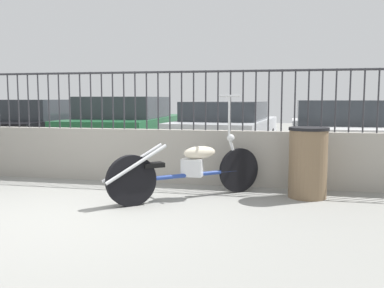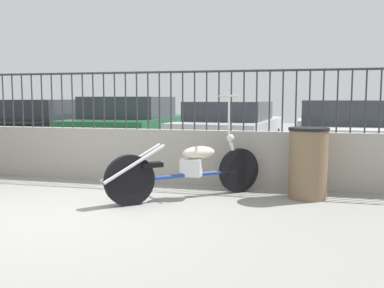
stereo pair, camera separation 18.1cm
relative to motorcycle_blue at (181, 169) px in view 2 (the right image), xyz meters
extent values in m
plane|color=gray|center=(-1.15, -1.19, -0.41)|extent=(40.00, 40.00, 0.00)
cube|color=#9E998E|center=(-1.15, 1.09, 0.02)|extent=(10.52, 0.18, 0.87)
cylinder|color=#2D2D33|center=(-3.58, 1.09, 0.92)|extent=(0.02, 0.02, 0.94)
cylinder|color=#2D2D33|center=(-3.39, 1.09, 0.92)|extent=(0.02, 0.02, 0.94)
cylinder|color=#2D2D33|center=(-3.20, 1.09, 0.92)|extent=(0.02, 0.02, 0.94)
cylinder|color=#2D2D33|center=(-3.00, 1.09, 0.92)|extent=(0.02, 0.02, 0.94)
cylinder|color=#2D2D33|center=(-2.81, 1.09, 0.92)|extent=(0.02, 0.02, 0.94)
cylinder|color=#2D2D33|center=(-2.61, 1.09, 0.92)|extent=(0.02, 0.02, 0.94)
cylinder|color=#2D2D33|center=(-2.42, 1.09, 0.92)|extent=(0.02, 0.02, 0.94)
cylinder|color=#2D2D33|center=(-2.22, 1.09, 0.92)|extent=(0.02, 0.02, 0.94)
cylinder|color=#2D2D33|center=(-2.03, 1.09, 0.92)|extent=(0.02, 0.02, 0.94)
cylinder|color=#2D2D33|center=(-1.83, 1.09, 0.92)|extent=(0.02, 0.02, 0.94)
cylinder|color=#2D2D33|center=(-1.64, 1.09, 0.92)|extent=(0.02, 0.02, 0.94)
cylinder|color=#2D2D33|center=(-1.44, 1.09, 0.92)|extent=(0.02, 0.02, 0.94)
cylinder|color=#2D2D33|center=(-1.25, 1.09, 0.92)|extent=(0.02, 0.02, 0.94)
cylinder|color=#2D2D33|center=(-1.05, 1.09, 0.92)|extent=(0.02, 0.02, 0.94)
cylinder|color=#2D2D33|center=(-0.86, 1.09, 0.92)|extent=(0.02, 0.02, 0.94)
cylinder|color=#2D2D33|center=(-0.66, 1.09, 0.92)|extent=(0.02, 0.02, 0.94)
cylinder|color=#2D2D33|center=(-0.47, 1.09, 0.92)|extent=(0.02, 0.02, 0.94)
cylinder|color=#2D2D33|center=(-0.27, 1.09, 0.92)|extent=(0.02, 0.02, 0.94)
cylinder|color=#2D2D33|center=(-0.08, 1.09, 0.92)|extent=(0.02, 0.02, 0.94)
cylinder|color=#2D2D33|center=(0.12, 1.09, 0.92)|extent=(0.02, 0.02, 0.94)
cylinder|color=#2D2D33|center=(0.31, 1.09, 0.92)|extent=(0.02, 0.02, 0.94)
cylinder|color=#2D2D33|center=(0.51, 1.09, 0.92)|extent=(0.02, 0.02, 0.94)
cylinder|color=#2D2D33|center=(0.70, 1.09, 0.92)|extent=(0.02, 0.02, 0.94)
cylinder|color=#2D2D33|center=(0.90, 1.09, 0.92)|extent=(0.02, 0.02, 0.94)
cylinder|color=#2D2D33|center=(1.09, 1.09, 0.92)|extent=(0.02, 0.02, 0.94)
cylinder|color=#2D2D33|center=(1.29, 1.09, 0.92)|extent=(0.02, 0.02, 0.94)
cylinder|color=#2D2D33|center=(1.48, 1.09, 0.92)|extent=(0.02, 0.02, 0.94)
cylinder|color=#2D2D33|center=(1.68, 1.09, 0.92)|extent=(0.02, 0.02, 0.94)
cylinder|color=#2D2D33|center=(1.87, 1.09, 0.92)|extent=(0.02, 0.02, 0.94)
cylinder|color=#2D2D33|center=(2.07, 1.09, 0.92)|extent=(0.02, 0.02, 0.94)
cylinder|color=#2D2D33|center=(2.26, 1.09, 0.92)|extent=(0.02, 0.02, 0.94)
cylinder|color=#2D2D33|center=(2.46, 1.09, 0.92)|extent=(0.02, 0.02, 0.94)
cylinder|color=#2D2D33|center=(2.65, 1.09, 0.92)|extent=(0.02, 0.02, 0.94)
cylinder|color=#2D2D33|center=(-1.15, 1.09, 1.37)|extent=(10.52, 0.04, 0.04)
cylinder|color=black|center=(0.70, 0.62, -0.09)|extent=(0.52, 0.47, 0.65)
cylinder|color=black|center=(-0.55, -0.48, -0.09)|extent=(0.56, 0.50, 0.66)
cylinder|color=navy|center=(0.08, 0.07, -0.09)|extent=(1.19, 1.05, 0.06)
cube|color=silver|center=(0.12, 0.10, 0.01)|extent=(0.28, 0.18, 0.24)
ellipsoid|color=beige|center=(0.21, 0.18, 0.21)|extent=(0.50, 0.47, 0.18)
cube|color=black|center=(-0.32, -0.28, 0.09)|extent=(0.32, 0.30, 0.06)
cylinder|color=silver|center=(0.64, 0.56, 0.16)|extent=(0.20, 0.18, 0.51)
sphere|color=silver|center=(0.59, 0.52, 0.39)|extent=(0.11, 0.11, 0.11)
cylinder|color=silver|center=(0.57, 0.50, 0.70)|extent=(0.03, 0.03, 0.58)
cylinder|color=silver|center=(0.57, 0.50, 0.99)|extent=(0.36, 0.41, 0.03)
cylinder|color=silver|center=(-0.46, -0.50, 0.13)|extent=(0.65, 0.58, 0.47)
cylinder|color=silver|center=(-0.55, -0.39, 0.13)|extent=(0.65, 0.58, 0.47)
cylinder|color=brown|center=(1.67, 0.49, 0.05)|extent=(0.52, 0.52, 0.93)
cylinder|color=black|center=(1.67, 0.49, 0.54)|extent=(0.55, 0.55, 0.04)
cylinder|color=black|center=(-5.57, 5.18, -0.09)|extent=(0.17, 0.65, 0.64)
cylinder|color=black|center=(-3.97, 5.33, -0.09)|extent=(0.17, 0.65, 0.64)
cylinder|color=black|center=(-3.72, 2.69, -0.09)|extent=(0.17, 0.65, 0.64)
cube|color=black|center=(-4.65, 3.93, 0.14)|extent=(2.12, 4.42, 0.63)
cube|color=#2D3338|center=(-4.63, 3.72, 0.69)|extent=(1.74, 2.19, 0.47)
cylinder|color=black|center=(-3.19, 5.21, -0.09)|extent=(0.14, 0.64, 0.64)
cylinder|color=black|center=(-1.46, 5.29, -0.09)|extent=(0.14, 0.64, 0.64)
cylinder|color=black|center=(-3.08, 2.57, -0.09)|extent=(0.14, 0.64, 0.64)
cylinder|color=black|center=(-1.34, 2.64, -0.09)|extent=(0.14, 0.64, 0.64)
cube|color=#1E5933|center=(-2.27, 3.93, 0.17)|extent=(2.03, 4.35, 0.69)
cube|color=#2D3338|center=(-2.26, 3.71, 0.75)|extent=(1.75, 2.12, 0.47)
cylinder|color=black|center=(-0.66, 5.34, -0.09)|extent=(0.16, 0.65, 0.64)
cylinder|color=black|center=(0.99, 5.20, -0.09)|extent=(0.16, 0.65, 0.64)
cylinder|color=black|center=(-0.86, 2.88, -0.09)|extent=(0.16, 0.65, 0.64)
cylinder|color=black|center=(0.79, 2.74, -0.09)|extent=(0.16, 0.65, 0.64)
cube|color=#B7BABF|center=(0.06, 4.04, 0.15)|extent=(2.09, 4.11, 0.65)
cube|color=#2D3338|center=(0.05, 3.84, 0.68)|extent=(1.74, 2.04, 0.40)
cylinder|color=black|center=(1.56, 4.98, -0.09)|extent=(0.12, 0.64, 0.64)
cylinder|color=black|center=(3.31, 4.97, -0.09)|extent=(0.12, 0.64, 0.64)
cylinder|color=black|center=(1.53, 2.46, -0.09)|extent=(0.12, 0.64, 0.64)
cube|color=silver|center=(2.42, 3.71, 0.14)|extent=(1.90, 4.09, 0.62)
cube|color=#2D3338|center=(2.42, 3.51, 0.68)|extent=(1.69, 1.97, 0.47)
camera|label=1|loc=(1.36, -5.53, 0.95)|focal=40.00mm
camera|label=2|loc=(1.54, -5.49, 0.95)|focal=40.00mm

